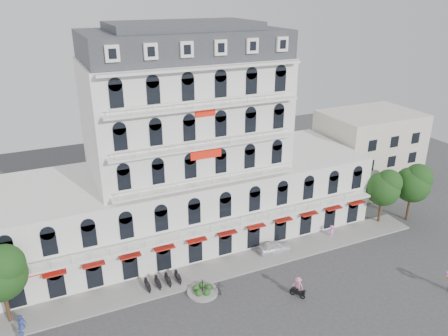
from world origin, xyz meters
TOP-DOWN VIEW (x-y plane):
  - ground at (0.00, 0.00)m, footprint 120.00×120.00m
  - sidewalk at (0.00, 9.00)m, footprint 53.00×4.00m
  - main_building at (0.00, 18.00)m, footprint 45.00×15.00m
  - flank_building_east at (30.00, 20.00)m, footprint 14.00×10.00m
  - traffic_island at (-3.00, 6.00)m, footprint 3.20×3.20m
  - parked_scooter_row at (-6.35, 8.80)m, footprint 4.40×1.80m
  - tree_west_inner at (-20.95, 9.48)m, footprint 4.76×4.76m
  - tree_east_inner at (24.05, 9.98)m, footprint 4.40×4.37m
  - tree_east_outer at (28.05, 8.98)m, footprint 4.65×4.65m
  - parked_car at (7.64, 9.50)m, footprint 4.18×1.92m
  - rider_center at (5.53, 1.48)m, footprint 1.24×1.49m
  - pedestrian_left at (-20.00, 7.94)m, footprint 0.94×0.84m
  - pedestrian_mid at (-1.53, 4.97)m, footprint 1.01×0.53m
  - pedestrian_right at (15.86, 9.50)m, footprint 1.06×0.63m

SIDE VIEW (x-z plane):
  - ground at x=0.00m, z-range 0.00..0.00m
  - parked_scooter_row at x=-6.35m, z-range -0.55..0.55m
  - sidewalk at x=0.00m, z-range 0.00..0.16m
  - traffic_island at x=-3.00m, z-range -0.54..1.06m
  - parked_car at x=7.64m, z-range 0.00..1.39m
  - pedestrian_left at x=-20.00m, z-range 0.00..1.61m
  - pedestrian_right at x=15.86m, z-range 0.00..1.63m
  - pedestrian_mid at x=-1.53m, z-range 0.00..1.64m
  - rider_center at x=5.53m, z-range 0.08..2.41m
  - tree_east_inner at x=24.05m, z-range 1.43..9.00m
  - tree_east_outer at x=28.05m, z-range 1.52..9.58m
  - tree_west_inner at x=-20.95m, z-range 1.56..9.81m
  - flank_building_east at x=30.00m, z-range 0.00..12.00m
  - main_building at x=0.00m, z-range -2.94..22.86m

